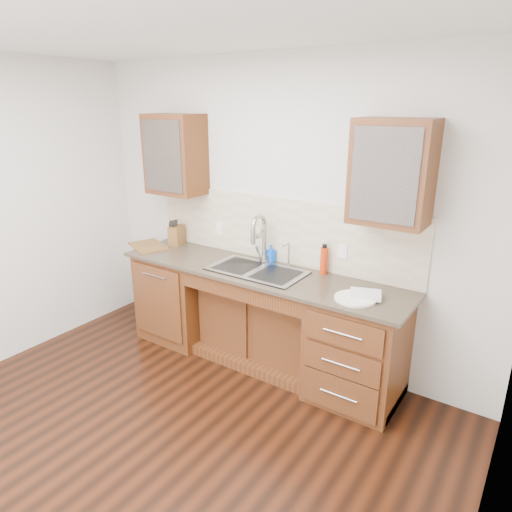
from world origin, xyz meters
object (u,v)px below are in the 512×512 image
Objects in this scene: plate at (355,298)px; knife_block at (177,235)px; cutting_board at (148,246)px; soap_bottle at (271,253)px; water_bottle at (324,261)px.

plate is 1.57× the size of knife_block.
cutting_board is at bearing 178.56° from plate.
soap_bottle is 0.68× the size of water_bottle.
plate is (0.97, -0.37, -0.07)m from soap_bottle.
cutting_board reaches higher than plate.
water_bottle is 0.75× the size of plate.
plate is 0.74× the size of cutting_board.
soap_bottle is 0.38× the size of cutting_board.
water_bottle reaches higher than plate.
knife_block is (-1.09, -0.09, 0.02)m from soap_bottle.
knife_block is 0.47× the size of cutting_board.
water_bottle is 1.63m from knife_block.
cutting_board is (-2.24, 0.06, 0.00)m from plate.
water_bottle is 0.57m from plate.
soap_bottle is 0.51× the size of plate.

